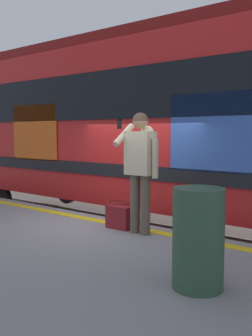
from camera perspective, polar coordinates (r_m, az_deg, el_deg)
name	(u,v)px	position (r m, az deg, el deg)	size (l,w,h in m)	color
ground_plane	(118,272)	(6.63, -1.23, -15.38)	(24.12, 24.12, 0.00)	#4C4742
platform	(20,282)	(5.20, -15.66, -16.16)	(14.28, 3.92, 0.91)	gray
safety_line	(106,222)	(6.14, -3.05, -8.13)	(14.00, 0.16, 0.01)	yellow
track_rail_near	(161,249)	(7.61, 5.23, -11.99)	(18.57, 0.08, 0.16)	slate
track_rail_far	(195,233)	(8.80, 10.39, -9.65)	(18.57, 0.08, 0.16)	slate
train_carriage	(151,121)	(8.27, 3.82, 7.12)	(12.14, 2.93, 4.13)	red
passenger	(141,163)	(5.32, 2.22, 0.78)	(0.57, 0.55, 1.71)	brown
handbag	(119,216)	(5.72, -1.07, -7.20)	(0.40, 0.36, 0.41)	maroon
trash_bin	(198,238)	(3.60, 10.79, -10.34)	(0.47, 0.47, 0.93)	#2D4C38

